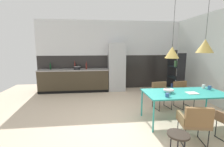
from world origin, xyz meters
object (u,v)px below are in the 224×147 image
cooking_pot (77,68)px  pendant_lamp_over_table_near (172,52)px  refrigerator_column (116,67)px  dining_table (185,94)px  fruit_bowl (169,90)px  bottle_wine_green (75,66)px  pendant_lamp_over_table_far (205,46)px  side_stool (178,136)px  bottle_spice_small (50,67)px  armchair_corner_seat (161,92)px  open_shelf_unit (175,72)px  mug_short_terracotta (209,88)px  mug_white_ceramic (204,86)px  armchair_head_of_table (183,91)px  mug_dark_espresso (167,95)px  bottle_vinegar_dark (86,66)px  open_book (192,93)px  armchair_facing_counter (195,120)px

cooking_pot → pendant_lamp_over_table_near: (2.44, -2.98, 0.70)m
refrigerator_column → dining_table: refrigerator_column is taller
fruit_bowl → refrigerator_column: bearing=105.5°
bottle_wine_green → pendant_lamp_over_table_near: pendant_lamp_over_table_near is taller
pendant_lamp_over_table_far → side_stool: bearing=-134.9°
bottle_spice_small → pendant_lamp_over_table_near: 4.74m
armchair_corner_seat → open_shelf_unit: size_ratio=0.45×
side_stool → bottle_spice_small: bearing=124.9°
mug_short_terracotta → open_shelf_unit: bearing=86.4°
mug_white_ceramic → bottle_spice_small: size_ratio=0.41×
refrigerator_column → bottle_spice_small: size_ratio=6.69×
dining_table → armchair_head_of_table: bearing=60.9°
pendant_lamp_over_table_near → bottle_wine_green: bearing=128.3°
mug_dark_espresso → open_shelf_unit: (1.45, 2.36, 0.10)m
refrigerator_column → armchair_corner_seat: (1.05, -2.09, -0.50)m
mug_dark_espresso → mug_white_ceramic: 1.40m
bottle_wine_green → pendant_lamp_over_table_near: size_ratio=0.24×
dining_table → bottle_vinegar_dark: (-2.45, 3.01, 0.34)m
mug_white_ceramic → side_stool: bearing=-134.7°
open_book → pendant_lamp_over_table_far: bearing=11.7°
armchair_head_of_table → open_shelf_unit: (0.36, 1.14, 0.38)m
bottle_spice_small → refrigerator_column: bearing=-2.2°
refrigerator_column → mug_dark_espresso: bearing=-78.9°
refrigerator_column → pendant_lamp_over_table_far: bearing=-62.3°
armchair_head_of_table → mug_white_ceramic: (0.18, -0.63, 0.28)m
refrigerator_column → open_shelf_unit: bearing=-24.1°
armchair_facing_counter → pendant_lamp_over_table_far: size_ratio=0.64×
armchair_corner_seat → open_book: (0.29, -1.01, 0.25)m
mug_dark_espresso → mug_short_terracotta: size_ratio=1.02×
open_book → open_shelf_unit: 2.29m
fruit_bowl → open_book: bearing=-13.0°
armchair_facing_counter → bottle_vinegar_dark: 4.48m
bottle_wine_green → cooking_pot: bearing=-65.4°
bottle_wine_green → open_shelf_unit: open_shelf_unit is taller
mug_white_ceramic → mug_dark_espresso: bearing=-155.4°
armchair_head_of_table → bottle_vinegar_dark: (-2.97, 2.07, 0.54)m
fruit_bowl → bottle_wine_green: bearing=128.5°
dining_table → mug_dark_espresso: mug_dark_espresso is taller
mug_dark_espresso → bottle_spice_small: bearing=134.4°
side_stool → armchair_head_of_table: bearing=58.1°
mug_short_terracotta → pendant_lamp_over_table_near: 1.45m
armchair_head_of_table → mug_short_terracotta: (0.24, -0.77, 0.28)m
open_book → bottle_spice_small: bearing=141.5°
dining_table → armchair_head_of_table: (0.52, 0.94, -0.19)m
bottle_wine_green → bottle_spice_small: bearing=-172.4°
bottle_wine_green → pendant_lamp_over_table_far: pendant_lamp_over_table_far is taller
mug_dark_espresso → mug_short_terracotta: mug_short_terracotta is taller
mug_short_terracotta → pendant_lamp_over_table_far: pendant_lamp_over_table_far is taller
armchair_facing_counter → bottle_vinegar_dark: (-2.13, 3.91, 0.54)m
armchair_facing_counter → side_stool: bearing=-134.5°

